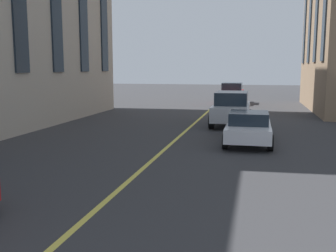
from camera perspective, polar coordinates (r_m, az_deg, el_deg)
name	(u,v)px	position (r m, az deg, el deg)	size (l,w,h in m)	color
lane_centre_line	(176,140)	(17.53, 1.14, -2.01)	(80.00, 0.16, 0.01)	#D8C64C
car_white_mid	(249,127)	(16.92, 11.70, -0.16)	(4.40, 1.95, 1.37)	silver
car_red_far	(232,93)	(35.98, 9.33, 4.81)	(4.70, 2.14, 1.88)	#B21E1E
car_silver_trailing	(232,108)	(22.17, 9.26, 2.60)	(4.70, 2.14, 1.88)	#B7BABF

